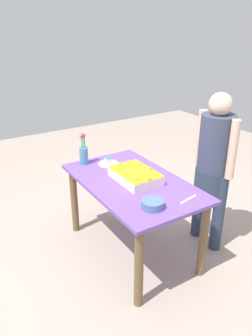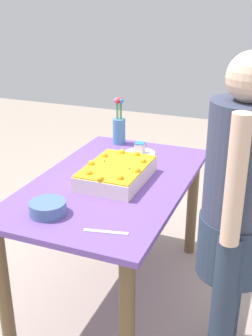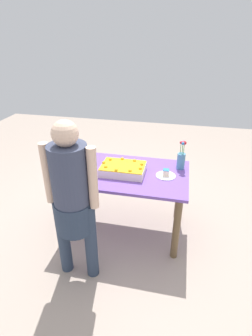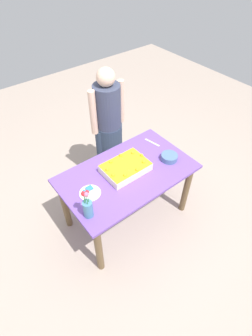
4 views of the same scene
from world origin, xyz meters
name	(u,v)px [view 1 (image 1 of 4)]	position (x,y,z in m)	size (l,w,h in m)	color
ground_plane	(132,249)	(0.00, 0.00, 0.00)	(8.00, 8.00, 0.00)	#AA988A
dining_table	(133,194)	(0.00, 0.00, 0.61)	(1.33, 0.80, 0.74)	#704BA8
sheet_cake	(136,176)	(0.00, 0.03, 0.79)	(0.44, 0.31, 0.11)	white
serving_plate_with_slice	(109,162)	(-0.44, 0.00, 0.76)	(0.20, 0.20, 0.07)	white
cake_knife	(188,199)	(0.51, 0.19, 0.74)	(0.19, 0.02, 0.00)	silver
flower_vase	(84,153)	(-0.57, -0.20, 0.86)	(0.08, 0.08, 0.31)	teal
fruit_bowl	(153,204)	(0.46, -0.12, 0.77)	(0.17, 0.17, 0.06)	#4F709A
person_standing	(214,163)	(0.27, 0.70, 0.85)	(0.45, 0.31, 1.49)	#2B384F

